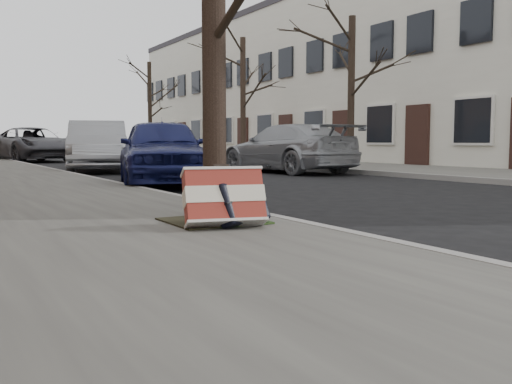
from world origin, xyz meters
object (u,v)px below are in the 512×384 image
suitcase_red (224,198)px  suitcase_navy (241,203)px  car_near_mid (97,146)px  car_near_front (162,151)px

suitcase_red → suitcase_navy: suitcase_red is taller
suitcase_navy → car_near_mid: 12.79m
car_near_mid → car_near_front: bearing=-78.0°
suitcase_red → car_near_front: car_near_front is taller
car_near_mid → suitcase_navy: bearing=-84.3°
suitcase_red → car_near_front: (1.89, 6.54, 0.30)m
suitcase_red → car_near_front: 6.81m
suitcase_navy → car_near_mid: car_near_mid is taller
suitcase_red → suitcase_navy: 0.19m
suitcase_navy → car_near_mid: size_ratio=0.12×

